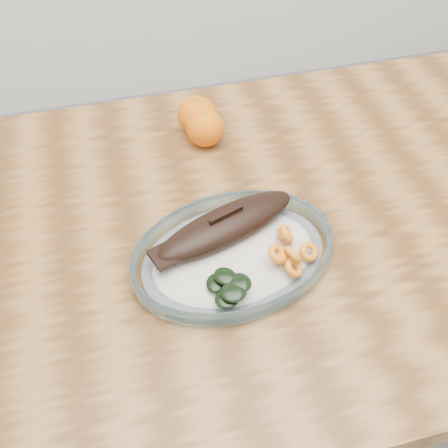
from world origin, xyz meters
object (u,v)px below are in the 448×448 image
(dining_table, at_px, (255,259))
(orange_right, at_px, (205,128))
(plated_meal, at_px, (233,251))
(orange_left, at_px, (197,115))

(dining_table, bearing_deg, orange_right, 99.45)
(plated_meal, bearing_deg, dining_table, 39.35)
(dining_table, height_order, plated_meal, plated_meal)
(orange_left, xyz_separation_m, orange_right, (0.01, -0.04, -0.00))
(dining_table, relative_size, orange_left, 15.78)
(orange_left, relative_size, orange_right, 1.05)
(dining_table, height_order, orange_right, orange_right)
(dining_table, distance_m, orange_right, 0.26)
(orange_left, bearing_deg, orange_right, -80.70)
(dining_table, xyz_separation_m, orange_left, (-0.04, 0.26, 0.14))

